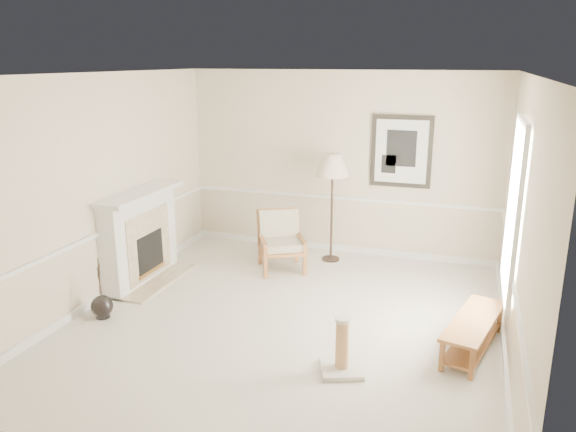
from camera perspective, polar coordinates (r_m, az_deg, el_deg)
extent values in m
plane|color=silver|center=(6.90, -0.28, -10.60)|extent=(5.50, 5.50, 0.00)
cube|color=beige|center=(8.98, 5.35, 5.30)|extent=(5.00, 0.04, 2.90)
cube|color=beige|center=(4.02, -13.06, -8.24)|extent=(5.00, 0.04, 2.90)
cube|color=beige|center=(7.55, -18.60, 2.57)|extent=(0.04, 5.50, 2.90)
cube|color=beige|center=(6.10, 22.55, -0.80)|extent=(0.04, 5.50, 2.90)
cube|color=white|center=(6.19, -0.32, 14.24)|extent=(5.00, 5.50, 0.04)
cube|color=white|center=(9.32, 5.10, -3.22)|extent=(4.95, 0.04, 0.10)
cube|color=white|center=(9.08, 5.23, 1.87)|extent=(4.95, 0.04, 0.05)
cube|color=white|center=(6.47, 22.04, 0.61)|extent=(0.03, 1.20, 1.80)
cube|color=white|center=(6.47, 21.95, 0.61)|extent=(0.05, 1.34, 1.94)
cube|color=black|center=(8.75, 11.45, 6.45)|extent=(0.92, 0.04, 1.10)
cube|color=white|center=(8.73, 11.42, 6.43)|extent=(0.78, 0.01, 0.96)
cube|color=black|center=(8.71, 11.44, 6.74)|extent=(0.45, 0.01, 0.55)
cube|color=white|center=(8.16, -14.82, -2.20)|extent=(0.28, 1.50, 1.25)
cube|color=white|center=(7.96, -14.84, 2.25)|extent=(0.46, 1.64, 0.06)
cube|color=#C6B28E|center=(8.10, -13.92, -2.82)|extent=(0.02, 1.05, 0.95)
cube|color=black|center=(8.14, -13.80, -3.69)|extent=(0.02, 0.62, 0.58)
cube|color=#B37E3B|center=(8.22, -13.65, -5.41)|extent=(0.01, 0.66, 0.05)
cube|color=#C6B28E|center=(8.28, -13.59, -6.35)|extent=(0.60, 1.50, 0.03)
sphere|color=black|center=(7.28, -18.37, -8.67)|extent=(0.27, 0.27, 0.27)
cylinder|color=black|center=(7.33, -18.30, -9.49)|extent=(0.17, 0.17, 0.08)
cylinder|color=black|center=(7.15, -18.61, -6.13)|extent=(0.09, 0.08, 0.42)
cylinder|color=black|center=(7.16, -18.59, -6.37)|extent=(0.11, 0.10, 0.34)
cylinder|color=black|center=(7.14, -18.63, -5.88)|extent=(0.05, 0.05, 0.49)
cube|color=#915A2E|center=(8.11, -2.28, -5.12)|extent=(0.08, 0.08, 0.35)
cube|color=#915A2E|center=(8.65, -2.85, -3.79)|extent=(0.08, 0.08, 0.35)
cube|color=#915A2E|center=(8.21, 1.72, -4.86)|extent=(0.08, 0.08, 0.35)
cube|color=#915A2E|center=(8.74, 0.91, -3.56)|extent=(0.08, 0.08, 0.35)
cube|color=#915A2E|center=(8.37, -0.63, -3.35)|extent=(0.89, 0.89, 0.05)
cube|color=#915A2E|center=(8.56, -0.98, -0.89)|extent=(0.64, 0.45, 0.51)
cube|color=#915A2E|center=(8.28, -2.60, -2.43)|extent=(0.37, 0.60, 0.05)
cube|color=#915A2E|center=(8.38, 1.32, -2.21)|extent=(0.37, 0.60, 0.05)
cube|color=silver|center=(8.35, -0.63, -2.81)|extent=(0.81, 0.81, 0.11)
cube|color=silver|center=(8.51, -0.92, -0.87)|extent=(0.61, 0.45, 0.46)
cylinder|color=black|center=(8.90, 4.35, -4.36)|extent=(0.27, 0.27, 0.03)
cylinder|color=black|center=(8.66, 4.45, 0.43)|extent=(0.04, 0.04, 1.52)
cone|color=beige|center=(8.50, 4.56, 5.21)|extent=(0.60, 0.60, 0.33)
cube|color=#915A2E|center=(6.43, 18.39, -10.04)|extent=(0.69, 1.36, 0.04)
cube|color=#915A2E|center=(6.54, 18.19, -12.10)|extent=(0.62, 1.26, 0.03)
cube|color=#915A2E|center=(6.02, 15.37, -13.57)|extent=(0.06, 0.06, 0.34)
cube|color=#915A2E|center=(5.96, 18.18, -14.14)|extent=(0.06, 0.06, 0.34)
cube|color=#915A2E|center=(7.06, 18.31, -9.31)|extent=(0.06, 0.06, 0.34)
cube|color=#915A2E|center=(7.01, 20.70, -9.73)|extent=(0.06, 0.06, 0.34)
cube|color=beige|center=(5.92, 5.45, -15.18)|extent=(0.53, 0.53, 0.05)
cylinder|color=tan|center=(5.78, 5.52, -12.85)|extent=(0.13, 0.13, 0.50)
cylinder|color=beige|center=(5.66, 5.60, -10.46)|extent=(0.16, 0.16, 0.04)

